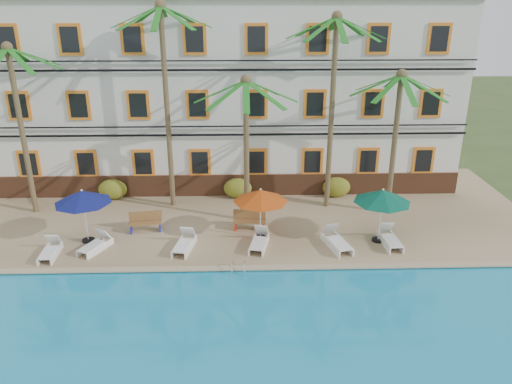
{
  "coord_description": "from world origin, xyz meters",
  "views": [
    {
      "loc": [
        0.76,
        -18.34,
        10.5
      ],
      "look_at": [
        1.37,
        3.0,
        2.0
      ],
      "focal_mm": 35.0,
      "sensor_mm": 36.0,
      "label": 1
    }
  ],
  "objects_px": {
    "umbrella_blue": "(83,197)",
    "lounger_a": "(50,250)",
    "palm_e": "(397,122)",
    "pool_ladder": "(239,270)",
    "palm_a": "(18,107)",
    "palm_b": "(165,83)",
    "palm_c": "(246,128)",
    "lounger_b": "(96,244)",
    "bench_right": "(250,220)",
    "lounger_e": "(336,241)",
    "lounger_d": "(259,241)",
    "umbrella_green": "(382,196)",
    "bench_left": "(145,222)",
    "lounger_c": "(184,243)",
    "umbrella_red": "(260,196)",
    "palm_d": "(333,89)",
    "lounger_f": "(390,238)"
  },
  "relations": [
    {
      "from": "palm_d",
      "to": "palm_e",
      "type": "xyz_separation_m",
      "value": [
        2.94,
        -0.91,
        -1.4
      ]
    },
    {
      "from": "umbrella_red",
      "to": "lounger_d",
      "type": "relative_size",
      "value": 1.29
    },
    {
      "from": "lounger_e",
      "to": "pool_ladder",
      "type": "relative_size",
      "value": 2.78
    },
    {
      "from": "palm_c",
      "to": "umbrella_red",
      "type": "bearing_deg",
      "value": -73.75
    },
    {
      "from": "palm_b",
      "to": "pool_ladder",
      "type": "xyz_separation_m",
      "value": [
        3.43,
        -6.72,
        -6.3
      ]
    },
    {
      "from": "palm_a",
      "to": "palm_e",
      "type": "distance_m",
      "value": 17.78
    },
    {
      "from": "umbrella_red",
      "to": "lounger_d",
      "type": "distance_m",
      "value": 1.96
    },
    {
      "from": "umbrella_red",
      "to": "palm_d",
      "type": "bearing_deg",
      "value": 45.56
    },
    {
      "from": "lounger_b",
      "to": "pool_ladder",
      "type": "relative_size",
      "value": 2.39
    },
    {
      "from": "pool_ladder",
      "to": "umbrella_green",
      "type": "bearing_deg",
      "value": 20.82
    },
    {
      "from": "umbrella_blue",
      "to": "pool_ladder",
      "type": "bearing_deg",
      "value": -22.01
    },
    {
      "from": "pool_ladder",
      "to": "palm_d",
      "type": "bearing_deg",
      "value": 54.54
    },
    {
      "from": "palm_a",
      "to": "umbrella_green",
      "type": "height_order",
      "value": "palm_a"
    },
    {
      "from": "lounger_a",
      "to": "lounger_b",
      "type": "relative_size",
      "value": 0.95
    },
    {
      "from": "palm_c",
      "to": "umbrella_blue",
      "type": "bearing_deg",
      "value": -164.05
    },
    {
      "from": "lounger_d",
      "to": "umbrella_green",
      "type": "bearing_deg",
      "value": 4.55
    },
    {
      "from": "lounger_a",
      "to": "pool_ladder",
      "type": "distance_m",
      "value": 8.02
    },
    {
      "from": "palm_b",
      "to": "pool_ladder",
      "type": "bearing_deg",
      "value": -62.94
    },
    {
      "from": "umbrella_blue",
      "to": "bench_left",
      "type": "xyz_separation_m",
      "value": [
        2.38,
        0.97,
        -1.64
      ]
    },
    {
      "from": "palm_d",
      "to": "lounger_f",
      "type": "xyz_separation_m",
      "value": [
        2.08,
        -4.36,
        -5.76
      ]
    },
    {
      "from": "palm_c",
      "to": "lounger_b",
      "type": "distance_m",
      "value": 8.33
    },
    {
      "from": "lounger_a",
      "to": "lounger_c",
      "type": "xyz_separation_m",
      "value": [
        5.57,
        0.44,
        0.02
      ]
    },
    {
      "from": "palm_a",
      "to": "lounger_c",
      "type": "bearing_deg",
      "value": -28.04
    },
    {
      "from": "pool_ladder",
      "to": "lounger_d",
      "type": "bearing_deg",
      "value": 65.27
    },
    {
      "from": "lounger_e",
      "to": "lounger_d",
      "type": "bearing_deg",
      "value": 178.17
    },
    {
      "from": "palm_c",
      "to": "umbrella_green",
      "type": "xyz_separation_m",
      "value": [
        5.83,
        -2.37,
        -2.44
      ]
    },
    {
      "from": "palm_a",
      "to": "palm_b",
      "type": "xyz_separation_m",
      "value": [
        6.84,
        0.66,
        0.97
      ]
    },
    {
      "from": "umbrella_blue",
      "to": "umbrella_green",
      "type": "distance_m",
      "value": 12.93
    },
    {
      "from": "pool_ladder",
      "to": "umbrella_red",
      "type": "bearing_deg",
      "value": 70.46
    },
    {
      "from": "palm_c",
      "to": "pool_ladder",
      "type": "relative_size",
      "value": 9.39
    },
    {
      "from": "palm_e",
      "to": "pool_ladder",
      "type": "xyz_separation_m",
      "value": [
        -7.48,
        -5.47,
        -4.64
      ]
    },
    {
      "from": "lounger_f",
      "to": "pool_ladder",
      "type": "relative_size",
      "value": 2.49
    },
    {
      "from": "lounger_e",
      "to": "bench_left",
      "type": "bearing_deg",
      "value": 167.87
    },
    {
      "from": "palm_a",
      "to": "lounger_a",
      "type": "xyz_separation_m",
      "value": [
        2.37,
        -4.67,
        -5.07
      ]
    },
    {
      "from": "palm_c",
      "to": "lounger_e",
      "type": "bearing_deg",
      "value": -37.01
    },
    {
      "from": "pool_ladder",
      "to": "bench_right",
      "type": "bearing_deg",
      "value": 82.26
    },
    {
      "from": "lounger_a",
      "to": "bench_right",
      "type": "bearing_deg",
      "value": 15.54
    },
    {
      "from": "palm_c",
      "to": "lounger_c",
      "type": "xyz_separation_m",
      "value": [
        -2.72,
        -2.91,
        -4.3
      ]
    },
    {
      "from": "umbrella_green",
      "to": "lounger_a",
      "type": "relative_size",
      "value": 1.49
    },
    {
      "from": "palm_c",
      "to": "umbrella_blue",
      "type": "height_order",
      "value": "palm_c"
    },
    {
      "from": "bench_right",
      "to": "palm_c",
      "type": "bearing_deg",
      "value": 96.59
    },
    {
      "from": "palm_d",
      "to": "umbrella_red",
      "type": "distance_m",
      "value": 6.47
    },
    {
      "from": "umbrella_blue",
      "to": "lounger_a",
      "type": "height_order",
      "value": "umbrella_blue"
    },
    {
      "from": "palm_a",
      "to": "umbrella_red",
      "type": "relative_size",
      "value": 3.42
    },
    {
      "from": "lounger_a",
      "to": "pool_ladder",
      "type": "xyz_separation_m",
      "value": [
        7.9,
        -1.39,
        -0.25
      ]
    },
    {
      "from": "palm_d",
      "to": "lounger_b",
      "type": "relative_size",
      "value": 5.38
    },
    {
      "from": "umbrella_green",
      "to": "bench_left",
      "type": "distance_m",
      "value": 10.76
    },
    {
      "from": "lounger_a",
      "to": "lounger_e",
      "type": "xyz_separation_m",
      "value": [
        12.14,
        0.45,
        0.04
      ]
    },
    {
      "from": "umbrella_green",
      "to": "bench_left",
      "type": "relative_size",
      "value": 1.61
    },
    {
      "from": "lounger_e",
      "to": "bench_left",
      "type": "relative_size",
      "value": 1.33
    }
  ]
}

